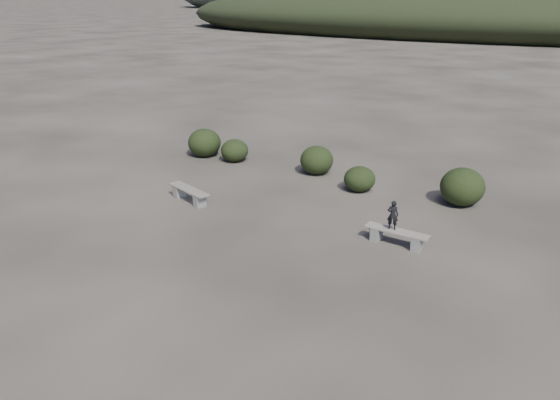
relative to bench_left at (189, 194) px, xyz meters
The scene contains 9 objects.
ground 5.25m from the bench_left, 49.16° to the right, with size 1200.00×1200.00×0.00m, color #2B2621.
bench_left is the anchor object (origin of this frame).
bench_right 7.31m from the bench_left, ahead, with size 1.85×0.43×0.46m.
seated_person 7.17m from the bench_left, ahead, with size 0.32×0.21×0.86m, color black.
shrub_a 5.01m from the bench_left, 110.97° to the left, with size 1.16×1.16×0.95m, color black.
shrub_b 5.56m from the bench_left, 69.21° to the left, with size 1.31×1.31×1.13m, color black.
shrub_c 6.11m from the bench_left, 45.25° to the left, with size 1.14×1.14×0.91m, color black.
shrub_d 9.27m from the bench_left, 32.98° to the left, with size 1.48×1.48×1.29m, color black.
shrub_f 5.68m from the bench_left, 126.64° to the left, with size 1.44×1.44×1.22m, color black.
Camera 1 is at (9.14, -8.70, 6.73)m, focal length 35.00 mm.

